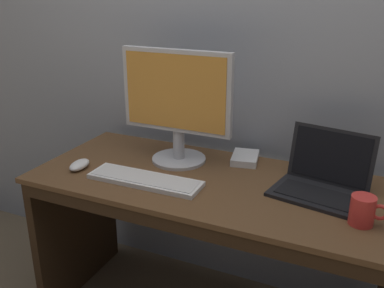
{
  "coord_description": "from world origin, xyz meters",
  "views": [
    {
      "loc": [
        0.59,
        -1.47,
        1.47
      ],
      "look_at": [
        -0.08,
        0.0,
        0.87
      ],
      "focal_mm": 40.45,
      "sensor_mm": 36.0,
      "label": 1
    }
  ],
  "objects_px": {
    "external_drive_box": "(245,158)",
    "computer_mouse": "(79,165)",
    "laptop_black": "(321,183)",
    "external_monitor": "(177,102)",
    "wired_keyboard": "(145,180)",
    "coffee_mug": "(363,210)"
  },
  "relations": [
    {
      "from": "external_drive_box",
      "to": "computer_mouse",
      "type": "bearing_deg",
      "value": -148.9
    },
    {
      "from": "laptop_black",
      "to": "external_monitor",
      "type": "relative_size",
      "value": 0.74
    },
    {
      "from": "laptop_black",
      "to": "computer_mouse",
      "type": "relative_size",
      "value": 3.12
    },
    {
      "from": "laptop_black",
      "to": "wired_keyboard",
      "type": "height_order",
      "value": "laptop_black"
    },
    {
      "from": "coffee_mug",
      "to": "wired_keyboard",
      "type": "bearing_deg",
      "value": -178.75
    },
    {
      "from": "external_monitor",
      "to": "computer_mouse",
      "type": "height_order",
      "value": "external_monitor"
    },
    {
      "from": "external_drive_box",
      "to": "external_monitor",
      "type": "bearing_deg",
      "value": -154.42
    },
    {
      "from": "external_monitor",
      "to": "external_drive_box",
      "type": "height_order",
      "value": "external_monitor"
    },
    {
      "from": "external_drive_box",
      "to": "wired_keyboard",
      "type": "bearing_deg",
      "value": -128.63
    },
    {
      "from": "laptop_black",
      "to": "external_drive_box",
      "type": "distance_m",
      "value": 0.4
    },
    {
      "from": "laptop_black",
      "to": "coffee_mug",
      "type": "xyz_separation_m",
      "value": [
        0.16,
        -0.17,
        0.01
      ]
    },
    {
      "from": "wired_keyboard",
      "to": "computer_mouse",
      "type": "xyz_separation_m",
      "value": [
        -0.32,
        -0.0,
        0.01
      ]
    },
    {
      "from": "computer_mouse",
      "to": "external_drive_box",
      "type": "xyz_separation_m",
      "value": [
        0.62,
        0.37,
        -0.0
      ]
    },
    {
      "from": "laptop_black",
      "to": "wired_keyboard",
      "type": "distance_m",
      "value": 0.68
    },
    {
      "from": "laptop_black",
      "to": "coffee_mug",
      "type": "bearing_deg",
      "value": -47.26
    },
    {
      "from": "wired_keyboard",
      "to": "computer_mouse",
      "type": "relative_size",
      "value": 3.97
    },
    {
      "from": "external_monitor",
      "to": "external_drive_box",
      "type": "relative_size",
      "value": 3.08
    },
    {
      "from": "wired_keyboard",
      "to": "laptop_black",
      "type": "bearing_deg",
      "value": 16.3
    },
    {
      "from": "laptop_black",
      "to": "external_drive_box",
      "type": "bearing_deg",
      "value": 153.07
    },
    {
      "from": "wired_keyboard",
      "to": "external_drive_box",
      "type": "bearing_deg",
      "value": 51.37
    },
    {
      "from": "external_drive_box",
      "to": "coffee_mug",
      "type": "distance_m",
      "value": 0.62
    },
    {
      "from": "laptop_black",
      "to": "external_monitor",
      "type": "xyz_separation_m",
      "value": [
        -0.62,
        0.05,
        0.23
      ]
    }
  ]
}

